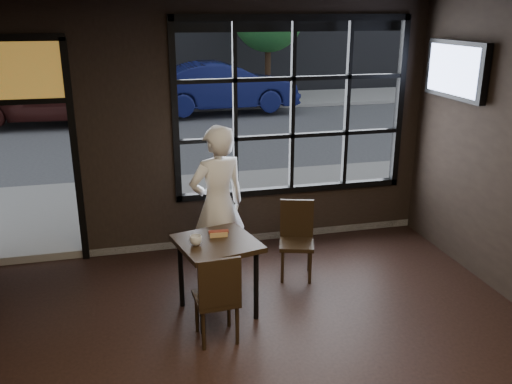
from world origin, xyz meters
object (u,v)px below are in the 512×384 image
object	(u,v)px
navy_car	(223,87)
man	(218,206)
chair_near	(216,295)
cafe_table	(218,277)

from	to	relation	value
navy_car	man	bearing A→B (deg)	166.25
chair_near	man	xyz separation A→B (m)	(0.23, 1.16, 0.46)
chair_near	man	size ratio (longest dim) A/B	0.50
cafe_table	man	world-z (taller)	man
chair_near	cafe_table	bearing A→B (deg)	-104.85
man	chair_near	bearing A→B (deg)	62.63
chair_near	man	world-z (taller)	man
cafe_table	chair_near	bearing A→B (deg)	-115.50
chair_near	man	distance (m)	1.27
cafe_table	man	xyz separation A→B (m)	(0.14, 0.71, 0.51)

